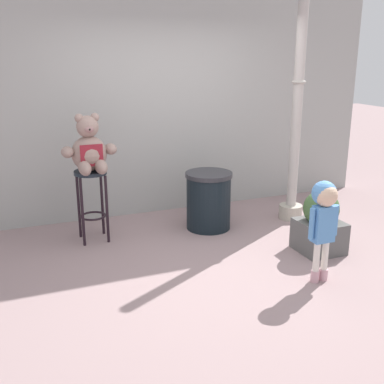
{
  "coord_description": "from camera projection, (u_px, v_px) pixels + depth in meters",
  "views": [
    {
      "loc": [
        -1.87,
        -3.96,
        2.07
      ],
      "look_at": [
        -0.17,
        0.32,
        0.69
      ],
      "focal_mm": 43.9,
      "sensor_mm": 36.0,
      "label": 1
    }
  ],
  "objects": [
    {
      "name": "lamppost",
      "position": [
        296.0,
        126.0,
        5.76
      ],
      "size": [
        0.29,
        0.29,
        3.0
      ],
      "color": "#ADA696",
      "rests_on": "ground_plane"
    },
    {
      "name": "ground_plane",
      "position": [
        219.0,
        264.0,
        4.78
      ],
      "size": [
        24.0,
        24.0,
        0.0
      ],
      "primitive_type": "plane",
      "color": "gray"
    },
    {
      "name": "planter_with_shrub",
      "position": [
        320.0,
        224.0,
        5.01
      ],
      "size": [
        0.45,
        0.45,
        0.67
      ],
      "color": "#585755",
      "rests_on": "ground_plane"
    },
    {
      "name": "trash_bin",
      "position": [
        209.0,
        200.0,
        5.67
      ],
      "size": [
        0.56,
        0.56,
        0.7
      ],
      "color": "black",
      "rests_on": "ground_plane"
    },
    {
      "name": "child_walking",
      "position": [
        324.0,
        210.0,
        4.24
      ],
      "size": [
        0.31,
        0.25,
        0.97
      ],
      "rotation": [
        0.0,
        0.0,
        -1.89
      ],
      "color": "#CC9AA5",
      "rests_on": "ground_plane"
    },
    {
      "name": "bar_stool_with_teddy",
      "position": [
        92.0,
        192.0,
        5.25
      ],
      "size": [
        0.36,
        0.36,
        0.82
      ],
      "color": "#1C252E",
      "rests_on": "ground_plane"
    },
    {
      "name": "teddy_bear",
      "position": [
        89.0,
        151.0,
        5.08
      ],
      "size": [
        0.6,
        0.54,
        0.63
      ],
      "color": "gray",
      "rests_on": "bar_stool_with_teddy"
    },
    {
      "name": "building_wall",
      "position": [
        156.0,
        64.0,
        5.99
      ],
      "size": [
        6.13,
        0.3,
        3.85
      ],
      "primitive_type": "cube",
      "color": "#A0A19D",
      "rests_on": "ground_plane"
    }
  ]
}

